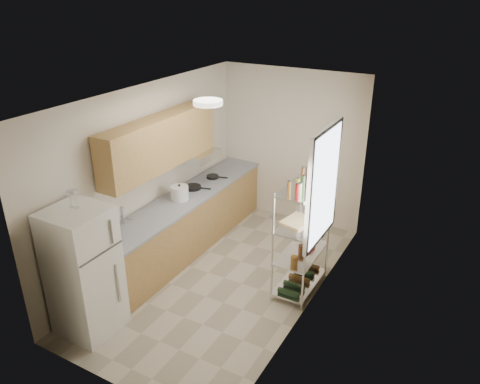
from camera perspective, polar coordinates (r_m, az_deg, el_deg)
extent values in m
cube|color=#B8AD95|center=(6.72, -1.89, -10.46)|extent=(2.50, 4.40, 0.01)
cube|color=silver|center=(5.66, -2.26, 11.82)|extent=(2.50, 4.40, 0.01)
cube|color=beige|center=(7.91, 6.25, 5.51)|extent=(2.50, 0.01, 2.60)
cube|color=beige|center=(4.58, -16.69, -10.33)|extent=(2.50, 0.01, 2.60)
cube|color=beige|center=(6.76, -11.21, 1.87)|extent=(0.01, 4.40, 2.60)
cube|color=beige|center=(5.59, 9.04, -2.89)|extent=(0.01, 4.40, 2.60)
cube|color=tan|center=(7.25, -6.41, -3.81)|extent=(0.60, 3.48, 0.86)
cube|color=gray|center=(7.04, -6.48, -0.61)|extent=(0.63, 3.51, 0.04)
cube|color=#B7BABC|center=(6.28, -12.74, -4.39)|extent=(0.52, 0.44, 0.04)
cube|color=#B7BABC|center=(8.13, 0.70, -0.16)|extent=(0.01, 0.55, 0.72)
cube|color=tan|center=(6.54, -9.66, 5.98)|extent=(0.33, 2.20, 0.72)
cube|color=#B7BABC|center=(7.25, -5.18, 4.54)|extent=(0.50, 0.60, 0.12)
cube|color=white|center=(5.79, 10.16, 0.77)|extent=(0.06, 1.00, 1.46)
cube|color=silver|center=(6.52, 7.22, -10.77)|extent=(0.45, 0.90, 0.02)
cube|color=silver|center=(6.28, 7.43, -7.40)|extent=(0.45, 0.90, 0.02)
cube|color=silver|center=(6.05, 7.66, -3.77)|extent=(0.45, 0.90, 0.02)
cube|color=silver|center=(5.84, 7.93, 0.57)|extent=(0.45, 0.90, 0.02)
cylinder|color=silver|center=(5.88, 3.98, -7.01)|extent=(0.02, 0.02, 1.55)
cylinder|color=silver|center=(6.59, 7.28, -3.51)|extent=(0.02, 0.02, 1.55)
cylinder|color=silver|center=(5.74, 7.86, -8.03)|extent=(0.02, 0.02, 1.55)
cylinder|color=silver|center=(6.46, 10.77, -4.34)|extent=(0.02, 0.02, 1.55)
cylinder|color=white|center=(5.42, -3.93, 10.85)|extent=(0.34, 0.34, 0.05)
cube|color=white|center=(5.71, -18.49, -9.25)|extent=(0.65, 0.65, 1.58)
cylinder|color=white|center=(6.89, -7.37, -0.10)|extent=(0.26, 0.26, 0.21)
cylinder|color=black|center=(7.26, -5.78, 0.58)|extent=(0.32, 0.32, 0.04)
cylinder|color=black|center=(7.64, -3.36, 1.88)|extent=(0.25, 0.25, 0.04)
cube|color=tan|center=(6.04, 7.01, -3.53)|extent=(0.39, 0.46, 0.03)
cube|color=black|center=(6.25, 9.43, -1.46)|extent=(0.17, 0.24, 0.27)
cube|color=maroon|center=(6.49, 8.64, -5.36)|extent=(0.11, 0.15, 0.16)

